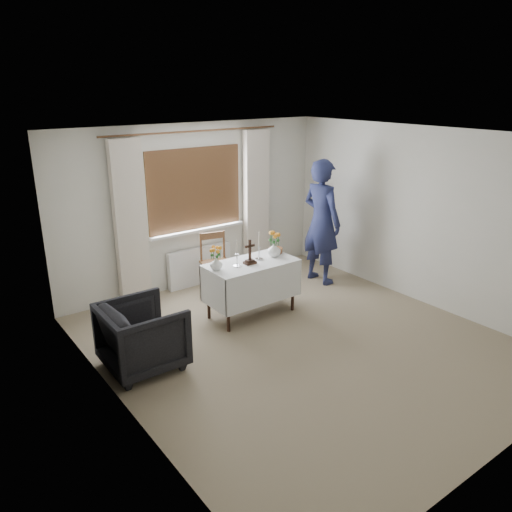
{
  "coord_description": "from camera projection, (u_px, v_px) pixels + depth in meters",
  "views": [
    {
      "loc": [
        -3.71,
        -4.07,
        3.03
      ],
      "look_at": [
        -0.08,
        0.82,
        0.92
      ],
      "focal_mm": 35.0,
      "sensor_mm": 36.0,
      "label": 1
    }
  ],
  "objects": [
    {
      "name": "flower_vase_left",
      "position": [
        216.0,
        264.0,
        6.39
      ],
      "size": [
        0.19,
        0.19,
        0.17
      ],
      "primitive_type": "imported",
      "rotation": [
        0.0,
        0.0,
        0.21
      ],
      "color": "white",
      "rests_on": "altar_table"
    },
    {
      "name": "person",
      "position": [
        322.0,
        222.0,
        7.8
      ],
      "size": [
        0.51,
        0.74,
        1.97
      ],
      "primitive_type": "imported",
      "rotation": [
        0.0,
        0.0,
        1.62
      ],
      "color": "navy",
      "rests_on": "ground"
    },
    {
      "name": "ground",
      "position": [
        301.0,
        342.0,
        6.16
      ],
      "size": [
        5.0,
        5.0,
        0.0
      ],
      "primitive_type": "plane",
      "color": "gray",
      "rests_on": "ground"
    },
    {
      "name": "wooden_chair",
      "position": [
        217.0,
        265.0,
        7.47
      ],
      "size": [
        0.51,
        0.51,
        0.93
      ],
      "primitive_type": null,
      "rotation": [
        0.0,
        0.0,
        -0.23
      ],
      "color": "brown",
      "rests_on": "ground"
    },
    {
      "name": "flower_vase_right",
      "position": [
        274.0,
        250.0,
        6.89
      ],
      "size": [
        0.22,
        0.22,
        0.19
      ],
      "primitive_type": "imported",
      "rotation": [
        0.0,
        0.0,
        -0.22
      ],
      "color": "white",
      "rests_on": "altar_table"
    },
    {
      "name": "candlestick_left",
      "position": [
        237.0,
        254.0,
        6.48
      ],
      "size": [
        0.13,
        0.13,
        0.35
      ],
      "primitive_type": null,
      "rotation": [
        0.0,
        0.0,
        -0.31
      ],
      "color": "silver",
      "rests_on": "altar_table"
    },
    {
      "name": "altar_table",
      "position": [
        251.0,
        289.0,
        6.81
      ],
      "size": [
        1.24,
        0.64,
        0.76
      ],
      "primitive_type": "cube",
      "color": "white",
      "rests_on": "ground"
    },
    {
      "name": "radiator",
      "position": [
        200.0,
        266.0,
        7.9
      ],
      "size": [
        1.1,
        0.1,
        0.6
      ],
      "primitive_type": "cube",
      "color": "white",
      "rests_on": "ground"
    },
    {
      "name": "wicker_basket",
      "position": [
        276.0,
        250.0,
        7.05
      ],
      "size": [
        0.2,
        0.2,
        0.07
      ],
      "primitive_type": "cylinder",
      "rotation": [
        0.0,
        0.0,
        0.05
      ],
      "color": "brown",
      "rests_on": "altar_table"
    },
    {
      "name": "wooden_cross",
      "position": [
        250.0,
        252.0,
        6.58
      ],
      "size": [
        0.16,
        0.11,
        0.33
      ],
      "primitive_type": null,
      "rotation": [
        0.0,
        0.0,
        -0.02
      ],
      "color": "black",
      "rests_on": "altar_table"
    },
    {
      "name": "candlestick_right",
      "position": [
        259.0,
        246.0,
        6.73
      ],
      "size": [
        0.12,
        0.12,
        0.39
      ],
      "primitive_type": null,
      "rotation": [
        0.0,
        0.0,
        -0.09
      ],
      "color": "silver",
      "rests_on": "altar_table"
    },
    {
      "name": "armchair",
      "position": [
        143.0,
        336.0,
        5.52
      ],
      "size": [
        0.85,
        0.83,
        0.77
      ],
      "primitive_type": "imported",
      "rotation": [
        0.0,
        0.0,
        1.56
      ],
      "color": "black",
      "rests_on": "ground"
    }
  ]
}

